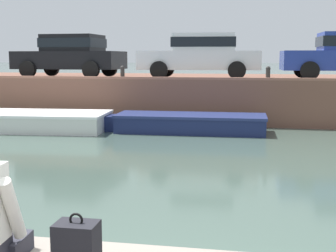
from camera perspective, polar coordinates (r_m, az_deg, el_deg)
The scene contains 10 objects.
ground_plane at distance 9.53m, azimuth 4.25°, elevation -5.20°, with size 400.00×400.00×0.00m, color #42564C.
far_quay_wall at distance 18.22m, azimuth 7.29°, elevation 3.64°, with size 60.00×6.00×1.52m, color brown.
far_wall_coping at distance 15.30m, azimuth 6.75°, elevation 5.76°, with size 60.00×0.24×0.08m, color #925F4C.
boat_moored_west_white at distance 15.43m, azimuth -19.00°, elevation 0.61°, with size 6.93×2.38×0.56m.
boat_moored_central_navy at distance 14.12m, azimuth 1.88°, elevation 0.36°, with size 5.35×1.57×0.54m.
car_leftmost_black at distance 17.76m, azimuth -11.75°, elevation 8.59°, with size 3.97×2.14×1.54m.
car_left_inner_white at distance 16.58m, azimuth 4.08°, elevation 8.77°, with size 4.27×2.01×1.54m.
mooring_bollard_mid at distance 16.00m, azimuth -5.57°, elevation 6.60°, with size 0.15×0.15×0.45m.
mooring_bollard_east at distance 15.40m, azimuth 12.10°, elevation 6.39°, with size 0.15×0.15×0.45m.
backpack_on_ledge at distance 3.24m, azimuth -10.96°, elevation -14.34°, with size 0.28×0.24×0.41m.
Camera 1 is at (0.97, -3.30, 2.23)m, focal length 50.00 mm.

